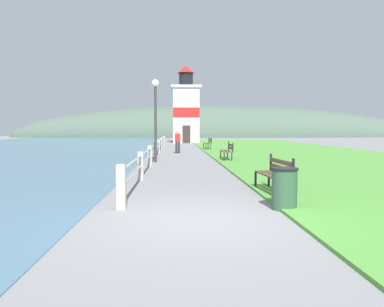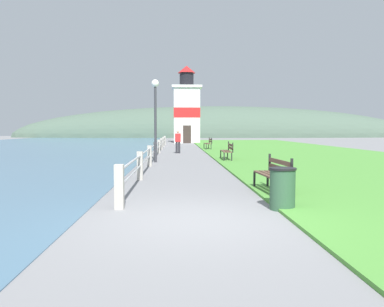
{
  "view_description": "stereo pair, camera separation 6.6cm",
  "coord_description": "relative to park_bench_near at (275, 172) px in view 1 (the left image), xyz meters",
  "views": [
    {
      "loc": [
        -0.44,
        -6.48,
        1.61
      ],
      "look_at": [
        0.47,
        13.37,
        0.3
      ],
      "focal_mm": 35.0,
      "sensor_mm": 36.0,
      "label": 1
    },
    {
      "loc": [
        -0.37,
        -6.48,
        1.61
      ],
      "look_at": [
        0.47,
        13.37,
        0.3
      ],
      "focal_mm": 35.0,
      "sensor_mm": 36.0,
      "label": 2
    }
  ],
  "objects": [
    {
      "name": "lighthouse",
      "position": [
        -1.22,
        34.33,
        3.22
      ],
      "size": [
        3.38,
        3.38,
        8.85
      ],
      "color": "white",
      "rests_on": "ground_plane"
    },
    {
      "name": "person_strolling",
      "position": [
        -2.32,
        15.52,
        0.3
      ],
      "size": [
        0.38,
        0.21,
        1.53
      ],
      "rotation": [
        0.0,
        0.0,
        1.6
      ],
      "color": "#28282D",
      "rests_on": "ground_plane"
    },
    {
      "name": "trash_bin",
      "position": [
        -0.32,
        -1.85,
        -0.11
      ],
      "size": [
        0.54,
        0.54,
        0.84
      ],
      "color": "#2D5138",
      "rests_on": "ground_plane"
    },
    {
      "name": "ground_plane",
      "position": [
        -2.07,
        -2.68,
        -0.54
      ],
      "size": [
        160.0,
        160.0,
        0.0
      ],
      "primitive_type": "plane",
      "color": "slate"
    },
    {
      "name": "park_bench_far",
      "position": [
        0.1,
        19.95,
        -0.0
      ],
      "size": [
        0.53,
        1.64,
        0.94
      ],
      "rotation": [
        0.0,
        0.0,
        3.18
      ],
      "color": "brown",
      "rests_on": "ground_plane"
    },
    {
      "name": "seawall_railing",
      "position": [
        -3.58,
        13.33,
        -0.01
      ],
      "size": [
        0.18,
        30.2,
        0.9
      ],
      "color": "#A8A399",
      "rests_on": "ground_plane"
    },
    {
      "name": "distant_hillside",
      "position": [
        5.93,
        63.81,
        -0.54
      ],
      "size": [
        80.0,
        16.0,
        12.0
      ],
      "color": "#475B4C",
      "rests_on": "ground_plane"
    },
    {
      "name": "park_bench_near",
      "position": [
        0.0,
        0.0,
        0.0
      ],
      "size": [
        0.58,
        1.68,
        0.94
      ],
      "rotation": [
        0.0,
        0.0,
        3.21
      ],
      "color": "brown",
      "rests_on": "ground_plane"
    },
    {
      "name": "lamp_post",
      "position": [
        -3.43,
        8.88,
        2.2
      ],
      "size": [
        0.36,
        0.36,
        3.96
      ],
      "color": "#333338",
      "rests_on": "ground_plane"
    },
    {
      "name": "grass_verge",
      "position": [
        5.55,
        15.57,
        -0.51
      ],
      "size": [
        12.0,
        54.74,
        0.06
      ],
      "color": "#4C8E38",
      "rests_on": "ground_plane"
    },
    {
      "name": "park_bench_midway",
      "position": [
        0.2,
        9.87,
        0.0
      ],
      "size": [
        0.53,
        1.95,
        0.94
      ],
      "rotation": [
        0.0,
        0.0,
        3.11
      ],
      "color": "brown",
      "rests_on": "ground_plane"
    }
  ]
}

